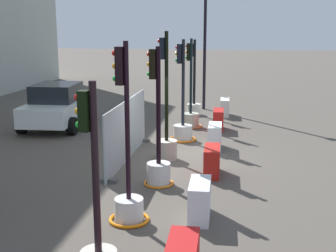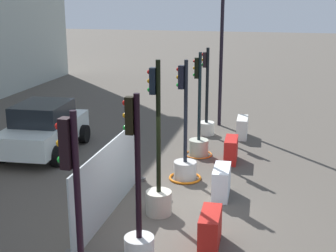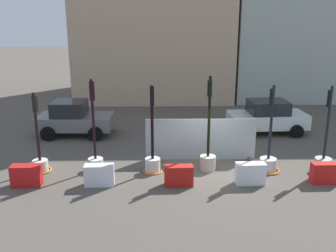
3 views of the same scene
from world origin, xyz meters
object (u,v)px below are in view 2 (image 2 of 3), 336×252
traffic_light_6 (206,117)px  street_lamp_post (222,22)px  construction_barrier_2 (210,229)px  traffic_light_5 (199,140)px  car_white_van (44,128)px  traffic_light_4 (185,161)px  construction_barrier_4 (231,150)px  construction_barrier_5 (242,128)px  traffic_light_2 (139,232)px  construction_barrier_3 (221,182)px  traffic_light_3 (158,186)px

traffic_light_6 → street_lamp_post: bearing=-12.8°
construction_barrier_2 → street_lamp_post: street_lamp_post is taller
traffic_light_5 → car_white_van: (-0.90, 5.21, 0.33)m
traffic_light_4 → street_lamp_post: (6.17, -0.22, 3.67)m
traffic_light_6 → car_white_van: size_ratio=0.81×
construction_barrier_4 → construction_barrier_5: 2.81m
construction_barrier_5 → car_white_van: bearing=117.1°
traffic_light_2 → construction_barrier_4: 6.56m
street_lamp_post → construction_barrier_5: bearing=-145.4°
street_lamp_post → construction_barrier_3: bearing=-172.3°
traffic_light_4 → car_white_van: size_ratio=0.85×
traffic_light_2 → traffic_light_4: 4.62m
car_white_van → construction_barrier_2: bearing=-127.5°
construction_barrier_5 → street_lamp_post: street_lamp_post is taller
traffic_light_2 → construction_barrier_2: size_ratio=3.29×
traffic_light_3 → construction_barrier_5: 7.18m
construction_barrier_5 → street_lamp_post: bearing=34.6°
traffic_light_2 → car_white_van: 7.87m
traffic_light_5 → car_white_van: bearing=99.8°
construction_barrier_3 → car_white_van: bearing=70.2°
construction_barrier_3 → traffic_light_5: bearing=20.1°
traffic_light_6 → construction_barrier_3: (-5.69, -1.30, -0.28)m
traffic_light_3 → construction_barrier_2: size_ratio=3.59×
construction_barrier_4 → street_lamp_post: street_lamp_post is taller
traffic_light_4 → construction_barrier_5: (4.63, -1.29, -0.17)m
traffic_light_4 → construction_barrier_4: bearing=-32.4°
car_white_van → traffic_light_3: bearing=-126.6°
traffic_light_2 → traffic_light_3: (2.23, 0.16, 0.05)m
traffic_light_2 → traffic_light_4: size_ratio=1.00×
construction_barrier_2 → construction_barrier_3: bearing=1.9°
traffic_light_3 → traffic_light_5: (4.61, -0.21, -0.20)m
construction_barrier_2 → construction_barrier_4: 5.46m
construction_barrier_3 → construction_barrier_4: (2.80, 0.04, -0.01)m
car_white_van → street_lamp_post: (4.86, -5.40, 3.36)m
traffic_light_4 → construction_barrier_3: (-0.98, -1.19, -0.15)m
construction_barrier_2 → construction_barrier_4: bearing=1.3°
car_white_van → traffic_light_6: bearing=-56.2°
traffic_light_2 → construction_barrier_3: size_ratio=3.18×
traffic_light_2 → construction_barrier_4: traffic_light_2 is taller
traffic_light_5 → construction_barrier_3: (-3.19, -1.17, -0.12)m
construction_barrier_2 → construction_barrier_5: 8.26m
traffic_light_2 → street_lamp_post: 11.36m
traffic_light_3 → traffic_light_4: (2.40, -0.18, -0.17)m
traffic_light_3 → street_lamp_post: street_lamp_post is taller
traffic_light_3 → construction_barrier_2: traffic_light_3 is taller
construction_barrier_3 → car_white_van: car_white_van is taller
traffic_light_6 → construction_barrier_5: bearing=-93.7°
traffic_light_4 → construction_barrier_4: (1.82, -1.16, -0.16)m
traffic_light_3 → car_white_van: bearing=53.4°
traffic_light_6 → construction_barrier_4: 3.17m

